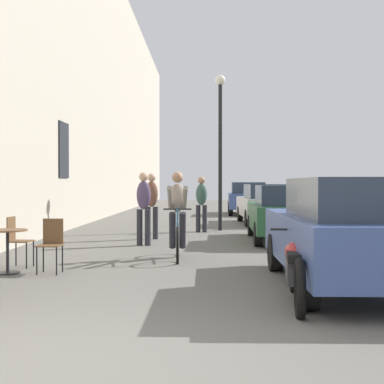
# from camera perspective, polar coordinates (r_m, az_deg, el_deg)

# --- Properties ---
(ground_plane) EXTENTS (88.00, 88.00, 0.00)m
(ground_plane) POSITION_cam_1_polar(r_m,az_deg,el_deg) (4.65, -13.44, -17.57)
(ground_plane) COLOR #5B5954
(building_facade_left) EXTENTS (0.54, 68.00, 11.91)m
(building_facade_left) POSITION_cam_1_polar(r_m,az_deg,el_deg) (19.35, -12.82, 14.23)
(building_facade_left) COLOR #B7AD99
(building_facade_left) RESTS_ON ground_plane
(cafe_table_mid) EXTENTS (0.64, 0.64, 0.72)m
(cafe_table_mid) POSITION_cam_1_polar(r_m,az_deg,el_deg) (9.41, -18.81, -4.96)
(cafe_table_mid) COLOR black
(cafe_table_mid) RESTS_ON ground_plane
(cafe_chair_mid_toward_street) EXTENTS (0.40, 0.40, 0.89)m
(cafe_chair_mid_toward_street) POSITION_cam_1_polar(r_m,az_deg,el_deg) (10.06, -17.92, -4.61)
(cafe_chair_mid_toward_street) COLOR black
(cafe_chair_mid_toward_street) RESTS_ON ground_plane
(cafe_chair_mid_toward_wall) EXTENTS (0.39, 0.39, 0.89)m
(cafe_chair_mid_toward_wall) POSITION_cam_1_polar(r_m,az_deg,el_deg) (9.27, -14.57, -5.06)
(cafe_chair_mid_toward_wall) COLOR black
(cafe_chair_mid_toward_wall) RESTS_ON ground_plane
(cyclist_on_bicycle) EXTENTS (0.52, 1.76, 1.74)m
(cyclist_on_bicycle) POSITION_cam_1_polar(r_m,az_deg,el_deg) (10.65, -1.53, -2.69)
(cyclist_on_bicycle) COLOR black
(cyclist_on_bicycle) RESTS_ON ground_plane
(pedestrian_near) EXTENTS (0.37, 0.28, 1.75)m
(pedestrian_near) POSITION_cam_1_polar(r_m,az_deg,el_deg) (12.97, -5.11, -1.27)
(pedestrian_near) COLOR #26262D
(pedestrian_near) RESTS_ON ground_plane
(pedestrian_mid) EXTENTS (0.37, 0.28, 1.75)m
(pedestrian_mid) POSITION_cam_1_polar(r_m,az_deg,el_deg) (14.43, -4.26, -1.05)
(pedestrian_mid) COLOR #26262D
(pedestrian_mid) RESTS_ON ground_plane
(pedestrian_far) EXTENTS (0.36, 0.27, 1.69)m
(pedestrian_far) POSITION_cam_1_polar(r_m,az_deg,el_deg) (16.47, 1.00, -0.94)
(pedestrian_far) COLOR #26262D
(pedestrian_far) RESTS_ON ground_plane
(street_lamp) EXTENTS (0.32, 0.32, 4.90)m
(street_lamp) POSITION_cam_1_polar(r_m,az_deg,el_deg) (17.21, 2.98, 6.32)
(street_lamp) COLOR black
(street_lamp) RESTS_ON ground_plane
(parked_car_nearest) EXTENTS (1.84, 4.35, 1.55)m
(parked_car_nearest) POSITION_cam_1_polar(r_m,az_deg,el_deg) (7.88, 16.15, -4.03)
(parked_car_nearest) COLOR #384C84
(parked_car_nearest) RESTS_ON ground_plane
(parked_car_second) EXTENTS (1.79, 4.07, 1.43)m
(parked_car_second) POSITION_cam_1_polar(r_m,az_deg,el_deg) (14.07, 9.69, -2.11)
(parked_car_second) COLOR #23512D
(parked_car_second) RESTS_ON ground_plane
(parked_car_third) EXTENTS (1.85, 4.15, 1.46)m
(parked_car_third) POSITION_cam_1_polar(r_m,az_deg,el_deg) (19.98, 7.70, -1.20)
(parked_car_third) COLOR #B7B7BC
(parked_car_third) RESTS_ON ground_plane
(parked_car_fourth) EXTENTS (1.95, 4.40, 1.54)m
(parked_car_fourth) POSITION_cam_1_polar(r_m,az_deg,el_deg) (26.28, 5.83, -0.61)
(parked_car_fourth) COLOR #384C84
(parked_car_fourth) RESTS_ON ground_plane
(parked_motorcycle) EXTENTS (0.62, 2.14, 0.92)m
(parked_motorcycle) POSITION_cam_1_polar(r_m,az_deg,el_deg) (6.89, 10.89, -8.04)
(parked_motorcycle) COLOR black
(parked_motorcycle) RESTS_ON ground_plane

